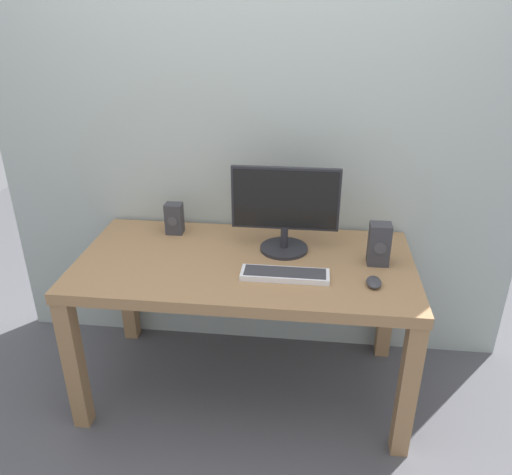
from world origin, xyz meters
The scene contains 8 objects.
ground_plane centered at (0.00, 0.00, 0.00)m, with size 6.00×6.00×0.00m, color #4C4C51.
wall_back centered at (0.00, 0.44, 1.50)m, with size 2.79×0.04×3.00m, color #9EA8A3.
desk centered at (0.00, 0.00, 0.65)m, with size 1.58×0.80×0.75m.
monitor centered at (0.18, 0.13, 0.97)m, with size 0.51×0.23×0.42m.
keyboard_primary centered at (0.20, -0.14, 0.77)m, with size 0.39×0.12×0.03m.
mouse centered at (0.58, -0.17, 0.77)m, with size 0.07×0.10×0.03m, color #333338.
speaker_right centered at (0.62, 0.04, 0.85)m, with size 0.10×0.09×0.20m.
speaker_left centered at (-0.40, 0.26, 0.84)m, with size 0.09×0.08×0.16m.
Camera 1 is at (0.29, -2.09, 1.88)m, focal length 35.49 mm.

